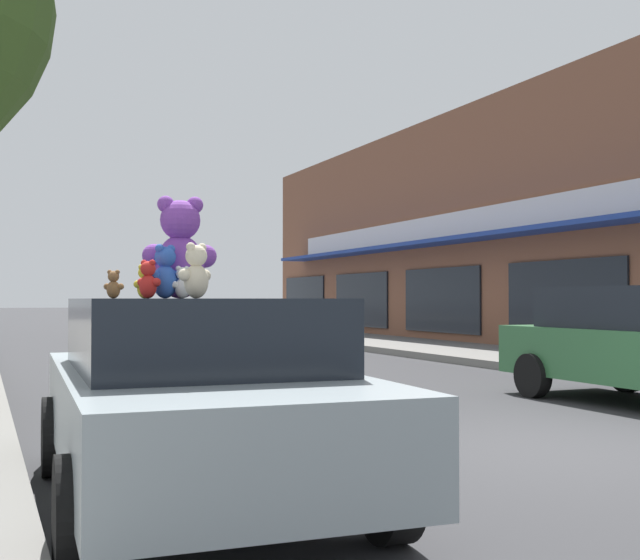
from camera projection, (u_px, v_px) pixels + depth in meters
ground_plane at (556, 452)px, 7.51m from camera, size 260.00×260.00×0.00m
plush_art_car at (195, 395)px, 5.63m from camera, size 2.12×4.22×1.44m
teddy_bear_giant at (180, 249)px, 5.57m from camera, size 0.53×0.34×0.71m
teddy_bear_cream at (196, 272)px, 4.73m from camera, size 0.24×0.20×0.33m
teddy_bear_yellow at (145, 282)px, 5.91m from camera, size 0.18×0.15×0.25m
teddy_bear_white at (182, 283)px, 5.34m from camera, size 0.17×0.11×0.22m
teddy_bear_blue at (165, 272)px, 5.34m from camera, size 0.27×0.22×0.36m
teddy_bear_brown at (114, 285)px, 6.19m from camera, size 0.17×0.13×0.22m
teddy_bear_pink at (179, 281)px, 6.52m from camera, size 0.21×0.18×0.29m
teddy_bear_red at (148, 280)px, 5.19m from camera, size 0.16×0.18×0.25m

